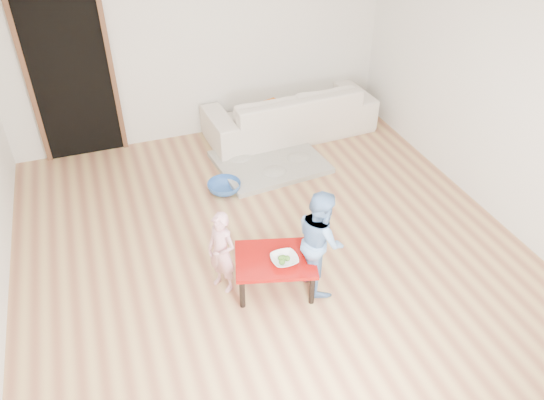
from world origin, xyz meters
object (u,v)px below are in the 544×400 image
red_table (275,273)px  child_pink (222,253)px  child_blue (320,240)px  sofa (290,112)px  bowl (284,260)px  basin (224,187)px

red_table → child_pink: 0.54m
red_table → child_blue: size_ratio=0.70×
red_table → sofa: bearing=66.0°
child_blue → sofa: bearing=-11.1°
bowl → basin: bearing=92.7°
bowl → child_pink: child_pink is taller
child_blue → basin: size_ratio=2.63×
sofa → bowl: sofa is taller
basin → child_pink: bearing=-105.9°
bowl → child_blue: (0.34, 0.00, 0.13)m
bowl → child_pink: 0.57m
sofa → bowl: 3.03m
child_pink → basin: 1.59m
child_pink → basin: child_pink is taller
sofa → child_pink: size_ratio=2.72×
red_table → basin: bearing=90.9°
child_blue → basin: 1.85m
bowl → basin: 1.78m
sofa → child_blue: (-0.81, -2.80, 0.18)m
child_pink → bowl: bearing=31.2°
child_blue → basin: (-0.43, 1.74, -0.46)m
red_table → bowl: (0.06, -0.08, 0.21)m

